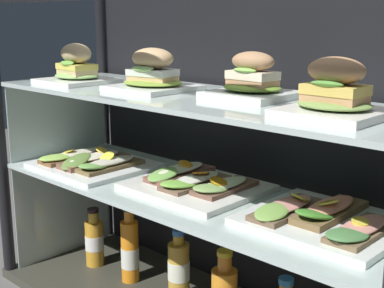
{
  "coord_description": "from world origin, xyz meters",
  "views": [
    {
      "loc": [
        0.96,
        -1.02,
        0.86
      ],
      "look_at": [
        0.0,
        0.0,
        0.53
      ],
      "focal_mm": 50.83,
      "sensor_mm": 36.0,
      "label": 1
    }
  ],
  "objects_px": {
    "open_sandwich_tray_mid_right": "(323,219)",
    "plated_roll_sandwich_far_right": "(153,75)",
    "juice_bottle_back_left": "(130,251)",
    "open_sandwich_tray_right_of_center": "(196,183)",
    "juice_bottle_near_post": "(179,270)",
    "plated_roll_sandwich_mid_left": "(335,96)",
    "juice_bottle_front_left_end": "(94,241)",
    "plated_roll_sandwich_far_left": "(252,82)",
    "open_sandwich_tray_left_of_center": "(92,162)",
    "plated_roll_sandwich_near_left_corner": "(77,69)"
  },
  "relations": [
    {
      "from": "open_sandwich_tray_mid_right",
      "to": "plated_roll_sandwich_far_right",
      "type": "bearing_deg",
      "value": -177.19
    },
    {
      "from": "juice_bottle_back_left",
      "to": "open_sandwich_tray_mid_right",
      "type": "bearing_deg",
      "value": -0.02
    },
    {
      "from": "open_sandwich_tray_right_of_center",
      "to": "juice_bottle_near_post",
      "type": "bearing_deg",
      "value": 169.72
    },
    {
      "from": "plated_roll_sandwich_mid_left",
      "to": "juice_bottle_back_left",
      "type": "xyz_separation_m",
      "value": [
        -0.72,
        0.06,
        -0.57
      ]
    },
    {
      "from": "open_sandwich_tray_mid_right",
      "to": "juice_bottle_front_left_end",
      "type": "bearing_deg",
      "value": -179.5
    },
    {
      "from": "plated_roll_sandwich_far_left",
      "to": "open_sandwich_tray_mid_right",
      "type": "distance_m",
      "value": 0.37
    },
    {
      "from": "plated_roll_sandwich_far_right",
      "to": "plated_roll_sandwich_mid_left",
      "type": "bearing_deg",
      "value": -3.37
    },
    {
      "from": "open_sandwich_tray_right_of_center",
      "to": "juice_bottle_front_left_end",
      "type": "bearing_deg",
      "value": -178.73
    },
    {
      "from": "juice_bottle_back_left",
      "to": "juice_bottle_near_post",
      "type": "height_order",
      "value": "juice_bottle_back_left"
    },
    {
      "from": "plated_roll_sandwich_mid_left",
      "to": "open_sandwich_tray_left_of_center",
      "type": "distance_m",
      "value": 0.87
    },
    {
      "from": "plated_roll_sandwich_far_right",
      "to": "open_sandwich_tray_right_of_center",
      "type": "height_order",
      "value": "plated_roll_sandwich_far_right"
    },
    {
      "from": "plated_roll_sandwich_mid_left",
      "to": "juice_bottle_near_post",
      "type": "xyz_separation_m",
      "value": [
        -0.52,
        0.08,
        -0.58
      ]
    },
    {
      "from": "open_sandwich_tray_right_of_center",
      "to": "plated_roll_sandwich_mid_left",
      "type": "bearing_deg",
      "value": -8.14
    },
    {
      "from": "plated_roll_sandwich_far_left",
      "to": "plated_roll_sandwich_mid_left",
      "type": "height_order",
      "value": "plated_roll_sandwich_mid_left"
    },
    {
      "from": "plated_roll_sandwich_far_right",
      "to": "juice_bottle_front_left_end",
      "type": "relative_size",
      "value": 1.03
    },
    {
      "from": "plated_roll_sandwich_mid_left",
      "to": "juice_bottle_back_left",
      "type": "distance_m",
      "value": 0.92
    },
    {
      "from": "plated_roll_sandwich_far_right",
      "to": "plated_roll_sandwich_near_left_corner",
      "type": "bearing_deg",
      "value": -172.3
    },
    {
      "from": "plated_roll_sandwich_mid_left",
      "to": "juice_bottle_back_left",
      "type": "height_order",
      "value": "plated_roll_sandwich_mid_left"
    },
    {
      "from": "juice_bottle_front_left_end",
      "to": "open_sandwich_tray_left_of_center",
      "type": "bearing_deg",
      "value": -34.17
    },
    {
      "from": "plated_roll_sandwich_far_right",
      "to": "open_sandwich_tray_left_of_center",
      "type": "xyz_separation_m",
      "value": [
        -0.25,
        -0.03,
        -0.29
      ]
    },
    {
      "from": "open_sandwich_tray_right_of_center",
      "to": "open_sandwich_tray_mid_right",
      "type": "xyz_separation_m",
      "value": [
        0.39,
        -0.0,
        0.0
      ]
    },
    {
      "from": "open_sandwich_tray_mid_right",
      "to": "juice_bottle_back_left",
      "type": "distance_m",
      "value": 0.73
    },
    {
      "from": "plated_roll_sandwich_near_left_corner",
      "to": "open_sandwich_tray_mid_right",
      "type": "relative_size",
      "value": 0.59
    },
    {
      "from": "juice_bottle_back_left",
      "to": "plated_roll_sandwich_far_left",
      "type": "bearing_deg",
      "value": 5.03
    },
    {
      "from": "plated_roll_sandwich_near_left_corner",
      "to": "juice_bottle_front_left_end",
      "type": "xyz_separation_m",
      "value": [
        -0.03,
        0.06,
        -0.59
      ]
    },
    {
      "from": "open_sandwich_tray_right_of_center",
      "to": "open_sandwich_tray_mid_right",
      "type": "height_order",
      "value": "open_sandwich_tray_mid_right"
    },
    {
      "from": "plated_roll_sandwich_far_right",
      "to": "juice_bottle_back_left",
      "type": "relative_size",
      "value": 0.82
    },
    {
      "from": "open_sandwich_tray_right_of_center",
      "to": "plated_roll_sandwich_near_left_corner",
      "type": "bearing_deg",
      "value": -170.96
    },
    {
      "from": "juice_bottle_near_post",
      "to": "open_sandwich_tray_mid_right",
      "type": "bearing_deg",
      "value": -2.12
    },
    {
      "from": "plated_roll_sandwich_mid_left",
      "to": "juice_bottle_front_left_end",
      "type": "xyz_separation_m",
      "value": [
        -0.9,
        0.05,
        -0.59
      ]
    },
    {
      "from": "plated_roll_sandwich_near_left_corner",
      "to": "open_sandwich_tray_right_of_center",
      "type": "height_order",
      "value": "plated_roll_sandwich_near_left_corner"
    },
    {
      "from": "plated_roll_sandwich_mid_left",
      "to": "open_sandwich_tray_mid_right",
      "type": "distance_m",
      "value": 0.3
    },
    {
      "from": "juice_bottle_back_left",
      "to": "plated_roll_sandwich_near_left_corner",
      "type": "bearing_deg",
      "value": -155.96
    },
    {
      "from": "plated_roll_sandwich_near_left_corner",
      "to": "plated_roll_sandwich_far_left",
      "type": "relative_size",
      "value": 1.03
    },
    {
      "from": "plated_roll_sandwich_near_left_corner",
      "to": "open_sandwich_tray_mid_right",
      "type": "distance_m",
      "value": 0.88
    },
    {
      "from": "plated_roll_sandwich_mid_left",
      "to": "juice_bottle_back_left",
      "type": "relative_size",
      "value": 0.78
    },
    {
      "from": "open_sandwich_tray_mid_right",
      "to": "juice_bottle_front_left_end",
      "type": "height_order",
      "value": "open_sandwich_tray_mid_right"
    },
    {
      "from": "plated_roll_sandwich_far_left",
      "to": "juice_bottle_front_left_end",
      "type": "distance_m",
      "value": 0.85
    },
    {
      "from": "plated_roll_sandwich_far_left",
      "to": "plated_roll_sandwich_mid_left",
      "type": "relative_size",
      "value": 0.99
    },
    {
      "from": "juice_bottle_front_left_end",
      "to": "plated_roll_sandwich_far_right",
      "type": "bearing_deg",
      "value": -3.22
    },
    {
      "from": "plated_roll_sandwich_far_right",
      "to": "open_sandwich_tray_right_of_center",
      "type": "distance_m",
      "value": 0.32
    },
    {
      "from": "plated_roll_sandwich_far_right",
      "to": "juice_bottle_near_post",
      "type": "distance_m",
      "value": 0.58
    },
    {
      "from": "open_sandwich_tray_left_of_center",
      "to": "plated_roll_sandwich_near_left_corner",
      "type": "bearing_deg",
      "value": -170.76
    },
    {
      "from": "juice_bottle_back_left",
      "to": "juice_bottle_near_post",
      "type": "distance_m",
      "value": 0.2
    },
    {
      "from": "open_sandwich_tray_left_of_center",
      "to": "juice_bottle_near_post",
      "type": "bearing_deg",
      "value": 14.04
    },
    {
      "from": "plated_roll_sandwich_far_left",
      "to": "open_sandwich_tray_right_of_center",
      "type": "distance_m",
      "value": 0.33
    },
    {
      "from": "plated_roll_sandwich_near_left_corner",
      "to": "open_sandwich_tray_mid_right",
      "type": "height_order",
      "value": "plated_roll_sandwich_near_left_corner"
    },
    {
      "from": "plated_roll_sandwich_near_left_corner",
      "to": "open_sandwich_tray_left_of_center",
      "type": "distance_m",
      "value": 0.29
    },
    {
      "from": "juice_bottle_front_left_end",
      "to": "juice_bottle_back_left",
      "type": "height_order",
      "value": "juice_bottle_back_left"
    },
    {
      "from": "plated_roll_sandwich_far_right",
      "to": "juice_bottle_near_post",
      "type": "xyz_separation_m",
      "value": [
        0.05,
        0.04,
        -0.58
      ]
    }
  ]
}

